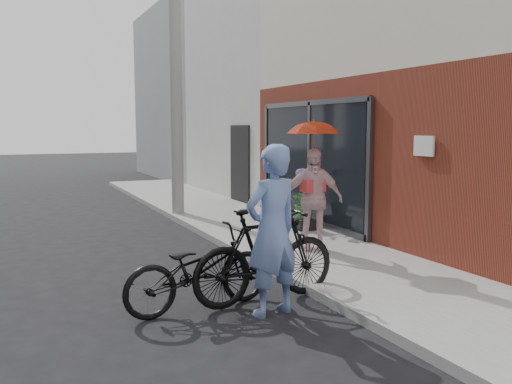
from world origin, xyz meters
TOP-DOWN VIEW (x-y plane):
  - ground at (0.00, 0.00)m, footprint 80.00×80.00m
  - sidewalk at (2.10, 2.00)m, footprint 2.20×24.00m
  - curb at (0.94, 2.00)m, footprint 0.12×24.00m
  - plaster_building at (7.20, 9.00)m, footprint 8.00×6.00m
  - east_building_far at (7.20, 16.00)m, footprint 8.00×8.00m
  - utility_pole at (1.10, 6.00)m, footprint 0.28×0.28m
  - officer at (0.18, -0.76)m, footprint 0.79×0.61m
  - bike_left at (-0.52, -0.29)m, footprint 1.89×0.87m
  - bike_right at (0.30, -0.34)m, footprint 1.96×0.70m
  - kimono_woman at (2.00, 1.43)m, footprint 1.04×0.74m
  - parasol at (2.00, 1.43)m, footprint 0.81×0.81m
  - planter at (2.76, 2.98)m, footprint 0.42×0.42m
  - potted_plant at (2.76, 2.98)m, footprint 0.57×0.50m

SIDE VIEW (x-z plane):
  - ground at x=0.00m, z-range 0.00..0.00m
  - sidewalk at x=2.10m, z-range 0.00..0.12m
  - curb at x=0.94m, z-range 0.00..0.12m
  - planter at x=2.76m, z-range 0.12..0.33m
  - bike_left at x=-0.52m, z-range 0.00..0.96m
  - bike_right at x=0.30m, z-range 0.00..1.15m
  - potted_plant at x=2.76m, z-range 0.33..0.97m
  - kimono_woman at x=2.00m, z-range 0.12..1.77m
  - officer at x=0.18m, z-range 0.00..1.91m
  - parasol at x=2.00m, z-range 1.77..2.47m
  - plaster_building at x=7.20m, z-range 0.00..7.00m
  - east_building_far at x=7.20m, z-range 0.00..7.00m
  - utility_pole at x=1.10m, z-range 0.00..7.00m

